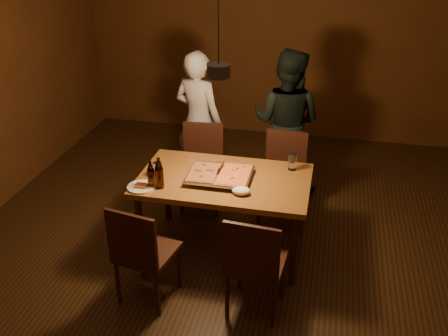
% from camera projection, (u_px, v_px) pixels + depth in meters
% --- Properties ---
extents(room_shell, '(6.00, 6.00, 6.00)m').
position_uv_depth(room_shell, '(219.00, 114.00, 3.96)').
color(room_shell, '#3C2510').
rests_on(room_shell, ground).
extents(dining_table, '(1.50, 0.90, 0.75)m').
position_uv_depth(dining_table, '(224.00, 185.00, 4.40)').
color(dining_table, '#955C26').
rests_on(dining_table, floor).
extents(chair_far_left, '(0.46, 0.46, 0.49)m').
position_uv_depth(chair_far_left, '(202.00, 158.00, 5.20)').
color(chair_far_left, '#38190F').
rests_on(chair_far_left, floor).
extents(chair_far_right, '(0.46, 0.46, 0.49)m').
position_uv_depth(chair_far_right, '(284.00, 168.00, 5.02)').
color(chair_far_right, '#38190F').
rests_on(chair_far_right, floor).
extents(chair_near_left, '(0.49, 0.49, 0.49)m').
position_uv_depth(chair_near_left, '(141.00, 247.00, 3.83)').
color(chair_near_left, '#38190F').
rests_on(chair_near_left, floor).
extents(chair_near_right, '(0.45, 0.45, 0.49)m').
position_uv_depth(chair_near_right, '(254.00, 258.00, 3.70)').
color(chair_near_right, '#38190F').
rests_on(chair_near_right, floor).
extents(pizza_tray, '(0.59, 0.49, 0.05)m').
position_uv_depth(pizza_tray, '(220.00, 176.00, 4.35)').
color(pizza_tray, silver).
rests_on(pizza_tray, dining_table).
extents(pizza_meat, '(0.25, 0.39, 0.02)m').
position_uv_depth(pizza_meat, '(204.00, 172.00, 4.35)').
color(pizza_meat, maroon).
rests_on(pizza_meat, pizza_tray).
extents(pizza_cheese, '(0.27, 0.42, 0.02)m').
position_uv_depth(pizza_cheese, '(234.00, 175.00, 4.30)').
color(pizza_cheese, gold).
rests_on(pizza_cheese, pizza_tray).
extents(spatula, '(0.10, 0.24, 0.04)m').
position_uv_depth(spatula, '(220.00, 171.00, 4.35)').
color(spatula, silver).
rests_on(spatula, pizza_tray).
extents(beer_bottle_a, '(0.06, 0.06, 0.24)m').
position_uv_depth(beer_bottle_a, '(151.00, 174.00, 4.18)').
color(beer_bottle_a, black).
rests_on(beer_bottle_a, dining_table).
extents(beer_bottle_b, '(0.07, 0.07, 0.28)m').
position_uv_depth(beer_bottle_b, '(159.00, 173.00, 4.16)').
color(beer_bottle_b, black).
rests_on(beer_bottle_b, dining_table).
extents(water_glass_left, '(0.08, 0.08, 0.13)m').
position_uv_depth(water_glass_left, '(157.00, 169.00, 4.38)').
color(water_glass_left, silver).
rests_on(water_glass_left, dining_table).
extents(water_glass_right, '(0.08, 0.08, 0.16)m').
position_uv_depth(water_glass_right, '(292.00, 162.00, 4.48)').
color(water_glass_right, silver).
rests_on(water_glass_right, dining_table).
extents(plate_slice, '(0.24, 0.24, 0.03)m').
position_uv_depth(plate_slice, '(141.00, 187.00, 4.21)').
color(plate_slice, white).
rests_on(plate_slice, dining_table).
extents(napkin, '(0.15, 0.12, 0.06)m').
position_uv_depth(napkin, '(241.00, 191.00, 4.11)').
color(napkin, white).
rests_on(napkin, dining_table).
extents(diner_white, '(0.65, 0.52, 1.55)m').
position_uv_depth(diner_white, '(198.00, 120.00, 5.52)').
color(diner_white, silver).
rests_on(diner_white, floor).
extents(diner_dark, '(0.91, 0.79, 1.60)m').
position_uv_depth(diner_dark, '(286.00, 122.00, 5.39)').
color(diner_dark, black).
rests_on(diner_dark, floor).
extents(pendant_lamp, '(0.18, 0.18, 1.10)m').
position_uv_depth(pendant_lamp, '(219.00, 69.00, 3.80)').
color(pendant_lamp, black).
rests_on(pendant_lamp, ceiling).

